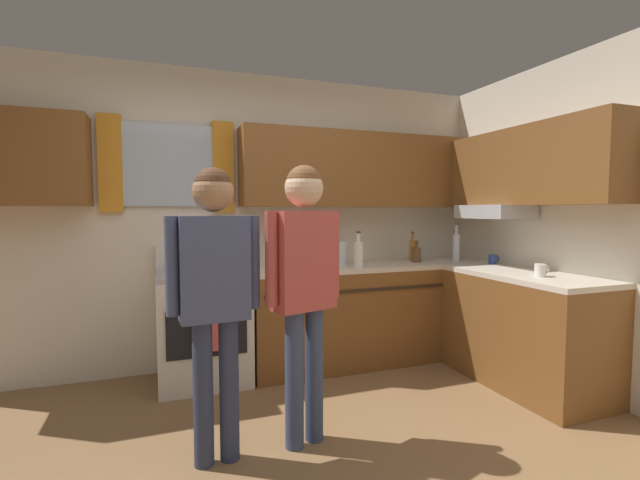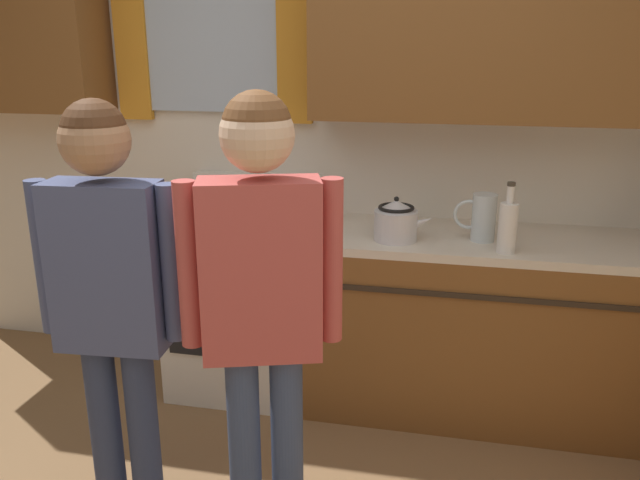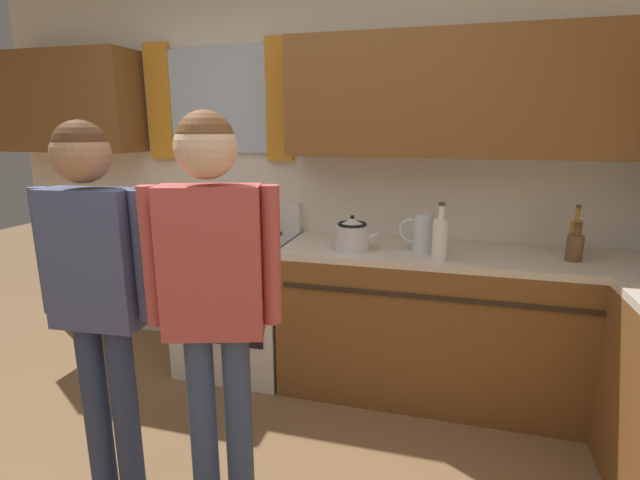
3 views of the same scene
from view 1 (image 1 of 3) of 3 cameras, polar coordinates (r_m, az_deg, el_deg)
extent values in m
plane|color=olive|center=(2.58, -1.13, -28.75)|extent=(12.00, 12.00, 0.00)
cube|color=silver|center=(4.02, -10.03, 2.52)|extent=(4.60, 0.10, 2.60)
cube|color=silver|center=(3.90, -19.14, 9.19)|extent=(0.71, 0.03, 0.68)
cube|color=orange|center=(3.91, -25.75, 9.01)|extent=(0.18, 0.04, 0.78)
cube|color=orange|center=(3.93, -12.54, 9.27)|extent=(0.18, 0.04, 0.78)
cube|color=brown|center=(3.91, -36.02, 8.67)|extent=(1.10, 0.32, 0.68)
cube|color=brown|center=(4.19, 5.95, 9.00)|extent=(2.35, 0.32, 0.68)
cube|color=brown|center=(4.06, 24.81, 8.60)|extent=(0.32, 1.77, 0.63)
cube|color=#B7B7BC|center=(4.17, 21.80, 3.45)|extent=(0.40, 0.60, 0.12)
cube|color=brown|center=(4.15, 6.93, -9.54)|extent=(2.32, 0.62, 0.86)
cube|color=beige|center=(4.07, 6.99, -3.36)|extent=(2.32, 0.62, 0.04)
cube|color=brown|center=(3.89, 25.07, -10.78)|extent=(0.62, 1.29, 0.86)
cube|color=beige|center=(3.81, 25.26, -4.21)|extent=(0.62, 1.29, 0.04)
cube|color=#2D2319|center=(3.82, 9.13, -6.29)|extent=(2.20, 0.01, 0.02)
cube|color=silver|center=(3.73, -14.97, -11.17)|extent=(0.71, 0.62, 0.86)
cube|color=black|center=(3.42, -14.49, -11.71)|extent=(0.59, 0.01, 0.36)
cylinder|color=#ADADB2|center=(3.34, -14.51, -8.18)|extent=(0.59, 0.02, 0.02)
cube|color=#ADADB2|center=(3.64, -15.09, -4.32)|extent=(0.71, 0.62, 0.04)
cube|color=silver|center=(3.90, -15.48, -2.03)|extent=(0.71, 0.08, 0.20)
cylinder|color=black|center=(3.49, -17.80, -4.30)|extent=(0.17, 0.17, 0.01)
cylinder|color=black|center=(3.53, -12.03, -4.13)|extent=(0.17, 0.17, 0.01)
cylinder|color=black|center=(3.76, -17.97, -3.73)|extent=(0.17, 0.17, 0.01)
cylinder|color=black|center=(3.79, -12.61, -3.58)|extent=(0.17, 0.17, 0.01)
cube|color=#CC4C4C|center=(3.37, -14.44, -11.21)|extent=(0.20, 0.02, 0.34)
cylinder|color=silver|center=(4.45, 17.37, -0.96)|extent=(0.07, 0.07, 0.26)
cylinder|color=silver|center=(4.44, 17.42, 1.30)|extent=(0.03, 0.03, 0.09)
cylinder|color=#3F382D|center=(4.44, 17.43, 1.99)|extent=(0.03, 0.03, 0.02)
cylinder|color=brown|center=(4.25, 12.47, -1.91)|extent=(0.08, 0.08, 0.14)
cylinder|color=brown|center=(4.24, 12.49, -0.64)|extent=(0.03, 0.03, 0.05)
cylinder|color=#3F382D|center=(4.24, 12.50, -0.20)|extent=(0.04, 0.04, 0.02)
cylinder|color=#B27223|center=(4.34, 11.98, -1.38)|extent=(0.06, 0.06, 0.20)
cylinder|color=#B27223|center=(4.33, 12.01, 0.40)|extent=(0.02, 0.02, 0.07)
cylinder|color=#3F382D|center=(4.33, 12.02, 0.96)|extent=(0.03, 0.03, 0.02)
cylinder|color=white|center=(3.75, 5.03, -1.97)|extent=(0.08, 0.08, 0.22)
cylinder|color=white|center=(3.74, 5.05, 0.30)|extent=(0.03, 0.03, 0.08)
cylinder|color=#3F382D|center=(3.74, 5.05, 1.01)|extent=(0.03, 0.03, 0.02)
cylinder|color=white|center=(3.63, 26.84, -3.55)|extent=(0.08, 0.08, 0.09)
torus|color=white|center=(3.67, 27.40, -3.42)|extent=(0.07, 0.01, 0.07)
cylinder|color=#2D479E|center=(4.32, 21.63, -2.37)|extent=(0.07, 0.07, 0.08)
torus|color=#2D479E|center=(4.35, 22.10, -2.28)|extent=(0.06, 0.01, 0.06)
cylinder|color=silver|center=(3.66, -2.53, -2.73)|extent=(0.20, 0.20, 0.14)
cone|color=silver|center=(3.65, -2.54, -1.25)|extent=(0.18, 0.18, 0.05)
sphere|color=black|center=(3.65, -2.54, -0.78)|extent=(0.02, 0.02, 0.02)
cone|color=silver|center=(3.70, -0.61, -2.23)|extent=(0.09, 0.04, 0.07)
torus|color=black|center=(3.65, -2.54, -1.41)|extent=(0.17, 0.17, 0.02)
cylinder|color=silver|center=(3.86, 2.74, -1.79)|extent=(0.11, 0.11, 0.22)
torus|color=silver|center=(3.83, 1.79, -1.67)|extent=(0.14, 0.02, 0.14)
cylinder|color=#2D3856|center=(2.61, -11.79, -18.58)|extent=(0.11, 0.11, 0.80)
cylinder|color=#2D3856|center=(2.58, -15.03, -18.84)|extent=(0.11, 0.11, 0.80)
cube|color=#47517A|center=(2.42, -13.65, -3.62)|extent=(0.38, 0.18, 0.56)
cylinder|color=#47517A|center=(2.46, -8.67, -2.89)|extent=(0.07, 0.07, 0.52)
cylinder|color=#47517A|center=(2.38, -18.82, -3.27)|extent=(0.07, 0.07, 0.52)
sphere|color=#A87A56|center=(2.40, -13.81, 6.19)|extent=(0.22, 0.22, 0.22)
sphere|color=#4C2D19|center=(2.40, -13.82, 6.84)|extent=(0.20, 0.20, 0.20)
cylinder|color=#38476B|center=(2.75, -0.77, -17.11)|extent=(0.11, 0.11, 0.81)
cylinder|color=#38476B|center=(2.67, -3.37, -17.76)|extent=(0.11, 0.11, 0.81)
cube|color=#BF4C47|center=(2.54, -2.09, -2.67)|extent=(0.40, 0.26, 0.58)
cylinder|color=#BF4C47|center=(2.67, 1.79, -1.86)|extent=(0.07, 0.07, 0.53)
cylinder|color=#BF4C47|center=(2.42, -6.38, -2.48)|extent=(0.07, 0.07, 0.53)
sphere|color=beige|center=(2.53, -2.11, 6.83)|extent=(0.22, 0.22, 0.22)
sphere|color=brown|center=(2.53, -2.11, 7.46)|extent=(0.21, 0.21, 0.21)
camera|label=2|loc=(1.53, 46.84, 17.40)|focal=36.13mm
camera|label=3|loc=(1.85, 41.27, 9.01)|focal=26.25mm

